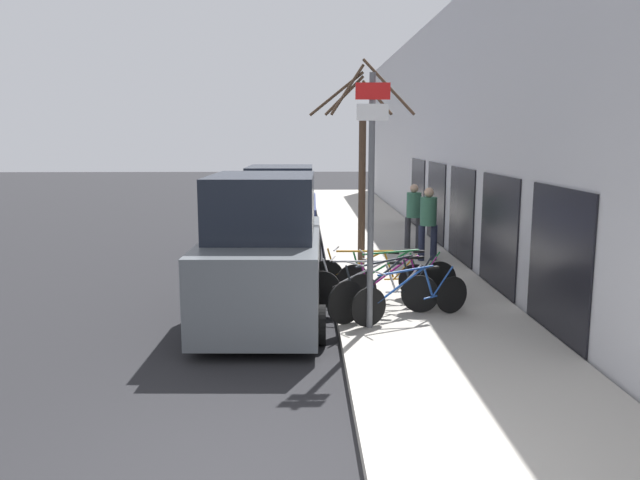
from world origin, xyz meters
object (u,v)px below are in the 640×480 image
(bicycle_0, at_px, (412,297))
(bicycle_4, at_px, (397,277))
(parked_car_0, at_px, (264,255))
(signpost, at_px, (371,192))
(pedestrian_near, at_px, (428,219))
(bicycle_2, at_px, (371,288))
(street_tree, at_px, (361,173))
(bicycle_3, at_px, (399,284))
(pedestrian_far, at_px, (414,211))
(bicycle_5, at_px, (371,276))
(bicycle_1, at_px, (391,290))
(parked_car_1, at_px, (281,215))

(bicycle_0, distance_m, bicycle_4, 1.38)
(bicycle_4, relative_size, parked_car_0, 0.49)
(signpost, xyz_separation_m, bicycle_0, (0.73, 0.40, -1.74))
(pedestrian_near, bearing_deg, bicycle_2, -118.29)
(street_tree, bearing_deg, bicycle_4, -75.79)
(bicycle_3, xyz_separation_m, pedestrian_far, (1.23, 5.60, 0.62))
(signpost, bearing_deg, bicycle_0, 28.87)
(pedestrian_near, bearing_deg, bicycle_5, -122.60)
(street_tree, bearing_deg, bicycle_1, -85.65)
(bicycle_3, relative_size, parked_car_0, 0.43)
(pedestrian_far, bearing_deg, bicycle_0, 80.25)
(bicycle_1, bearing_deg, street_tree, -29.27)
(bicycle_2, bearing_deg, bicycle_0, -122.21)
(parked_car_0, bearing_deg, bicycle_1, -7.55)
(bicycle_4, relative_size, pedestrian_near, 1.30)
(bicycle_0, height_order, parked_car_1, parked_car_1)
(bicycle_5, bearing_deg, bicycle_4, -99.89)
(pedestrian_far, distance_m, street_tree, 3.87)
(parked_car_0, height_order, street_tree, street_tree)
(parked_car_1, height_order, street_tree, street_tree)
(parked_car_0, xyz_separation_m, parked_car_1, (0.08, 5.93, -0.05))
(bicycle_3, bearing_deg, pedestrian_near, -41.53)
(bicycle_0, relative_size, bicycle_1, 0.95)
(parked_car_1, xyz_separation_m, street_tree, (1.81, -3.25, 1.28))
(bicycle_1, bearing_deg, bicycle_5, -25.25)
(bicycle_1, relative_size, bicycle_3, 1.08)
(bicycle_4, height_order, parked_car_1, parked_car_1)
(signpost, height_order, bicycle_3, signpost)
(bicycle_1, distance_m, bicycle_4, 1.11)
(pedestrian_near, bearing_deg, bicycle_4, -115.00)
(bicycle_3, distance_m, bicycle_5, 0.75)
(signpost, bearing_deg, parked_car_0, 148.07)
(bicycle_2, xyz_separation_m, pedestrian_near, (1.83, 4.30, 0.63))
(bicycle_5, height_order, parked_car_1, parked_car_1)
(pedestrian_near, bearing_deg, parked_car_1, 149.79)
(bicycle_0, distance_m, street_tree, 3.83)
(bicycle_1, height_order, pedestrian_near, pedestrian_near)
(bicycle_2, bearing_deg, parked_car_0, 102.27)
(bicycle_4, xyz_separation_m, parked_car_1, (-2.30, 5.20, 0.52))
(parked_car_0, bearing_deg, bicycle_0, -13.39)
(bicycle_5, bearing_deg, pedestrian_far, -3.58)
(bicycle_0, distance_m, bicycle_3, 0.99)
(bicycle_4, bearing_deg, bicycle_3, 170.08)
(bicycle_1, height_order, bicycle_3, bicycle_1)
(bicycle_2, height_order, bicycle_3, bicycle_2)
(bicycle_5, relative_size, pedestrian_near, 1.27)
(parked_car_1, height_order, pedestrian_near, parked_car_1)
(parked_car_1, relative_size, street_tree, 0.99)
(bicycle_0, xyz_separation_m, bicycle_2, (-0.60, 0.61, 0.01))
(signpost, distance_m, bicycle_4, 2.58)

